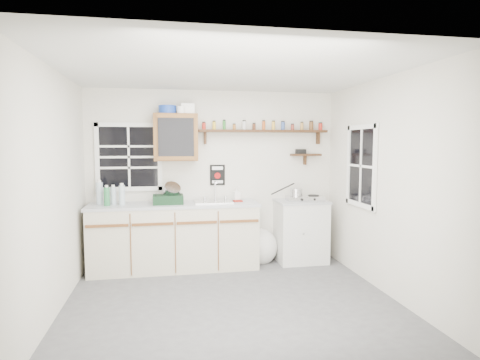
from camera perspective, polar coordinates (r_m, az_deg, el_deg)
name	(u,v)px	position (r m, az deg, el deg)	size (l,w,h in m)	color
room	(231,189)	(4.31, -1.23, -1.30)	(3.64, 3.24, 2.54)	#4B4A4D
main_cabinet	(175,236)	(5.67, -9.25, -7.88)	(2.31, 0.63, 0.92)	beige
right_cabinet	(301,231)	(6.02, 8.64, -7.16)	(0.73, 0.57, 0.91)	silver
sink	(213,201)	(5.63, -3.84, -3.06)	(0.52, 0.44, 0.29)	silver
upper_cabinet	(176,137)	(5.67, -9.13, 6.01)	(0.60, 0.32, 0.65)	brown
upper_cabinet_clutter	(176,109)	(5.69, -9.12, 9.89)	(0.49, 0.24, 0.14)	#17399B
spice_shelf	(265,130)	(5.92, 3.54, 7.07)	(1.91, 0.18, 0.35)	black
secondary_shelf	(304,154)	(6.10, 9.12, 3.62)	(0.45, 0.16, 0.24)	black
warning_sign	(217,175)	(5.88, -3.23, 0.72)	(0.22, 0.02, 0.30)	black
window_back	(129,157)	(5.84, -15.52, 3.17)	(0.93, 0.03, 0.98)	black
window_right	(361,166)	(5.38, 16.89, 1.91)	(0.03, 0.78, 1.08)	black
water_bottles	(110,195)	(5.63, -18.06, -2.00)	(0.38, 0.19, 0.33)	#ADBFCB
dish_rack	(169,197)	(5.55, -10.04, -2.33)	(0.41, 0.32, 0.30)	black
soap_bottle	(237,194)	(5.76, -0.49, -1.99)	(0.09, 0.09, 0.19)	silver
rag	(238,201)	(5.68, -0.32, -3.00)	(0.12, 0.11, 0.02)	maroon
hotplate	(305,198)	(5.93, 9.22, -2.55)	(0.55, 0.32, 0.08)	silver
saucepan	(296,192)	(5.88, 7.95, -1.74)	(0.44, 0.20, 0.19)	silver
trash_bag	(260,247)	(5.98, 2.85, -9.45)	(0.47, 0.42, 0.53)	silver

